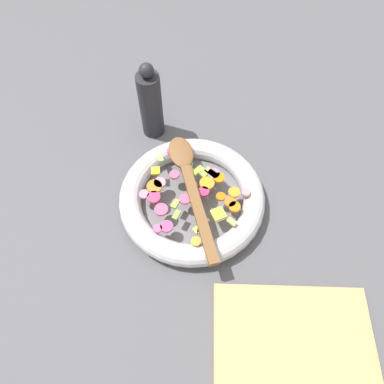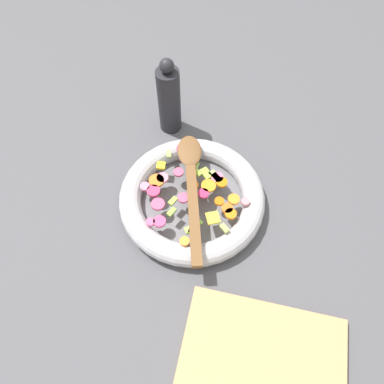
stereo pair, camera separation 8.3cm
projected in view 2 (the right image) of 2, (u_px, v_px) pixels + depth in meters
name	position (u px, v px, depth m)	size (l,w,h in m)	color
ground_plane	(192.00, 203.00, 0.87)	(4.00, 4.00, 0.00)	#4C4C51
skillet	(192.00, 198.00, 0.85)	(0.33, 0.33, 0.05)	slate
chopped_vegetables	(191.00, 192.00, 0.82)	(0.25, 0.26, 0.01)	orange
wooden_spoon	(191.00, 181.00, 0.83)	(0.13, 0.33, 0.01)	brown
pepper_mill	(169.00, 99.00, 0.91)	(0.06, 0.06, 0.21)	#232328
cutting_board	(263.00, 352.00, 0.69)	(0.30, 0.18, 0.02)	tan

